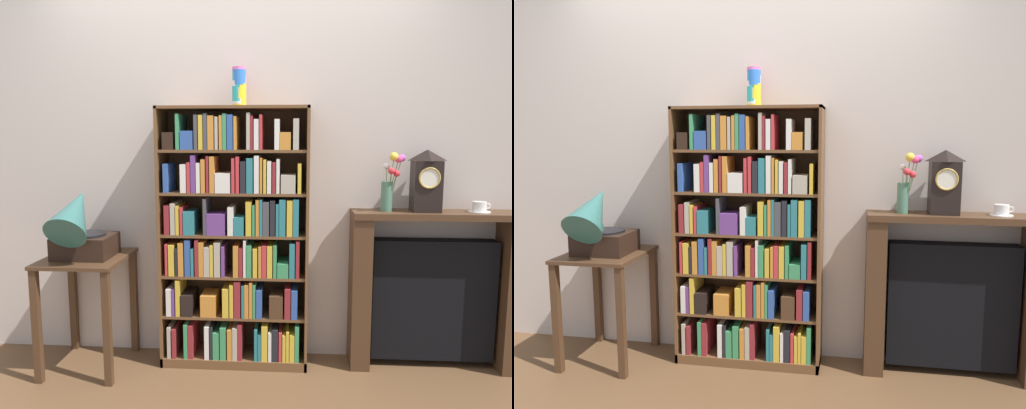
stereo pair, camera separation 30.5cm
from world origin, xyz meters
TOP-DOWN VIEW (x-y plane):
  - ground_plane at (0.00, 0.00)m, footprint 7.79×6.40m
  - wall_back at (0.17, 0.35)m, footprint 4.79×0.08m
  - bookshelf at (0.00, 0.16)m, footprint 0.94×0.28m
  - cup_stack at (0.03, 0.20)m, footprint 0.09×0.09m
  - side_table_left at (-0.93, 0.03)m, footprint 0.50×0.55m
  - gramophone at (-0.93, -0.05)m, footprint 0.34×0.50m
  - fireplace_mantel at (1.27, 0.20)m, footprint 1.05×0.26m
  - mantel_clock at (1.19, 0.17)m, footprint 0.17×0.14m
  - flower_vase at (0.97, 0.17)m, footprint 0.14×0.11m
  - teacup_with_saucer at (1.52, 0.18)m, footprint 0.14×0.13m

SIDE VIEW (x-z plane):
  - ground_plane at x=0.00m, z-range -0.02..0.00m
  - fireplace_mantel at x=1.27m, z-range -0.01..1.00m
  - side_table_left at x=-0.93m, z-range 0.18..0.90m
  - bookshelf at x=0.00m, z-range -0.05..1.61m
  - gramophone at x=-0.93m, z-range 0.68..1.18m
  - teacup_with_saucer at x=1.52m, z-range 1.01..1.07m
  - flower_vase at x=0.97m, z-range 1.00..1.37m
  - mantel_clock at x=1.19m, z-range 1.01..1.40m
  - wall_back at x=0.17m, z-range 0.00..2.60m
  - cup_stack at x=0.03m, z-range 1.66..1.90m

